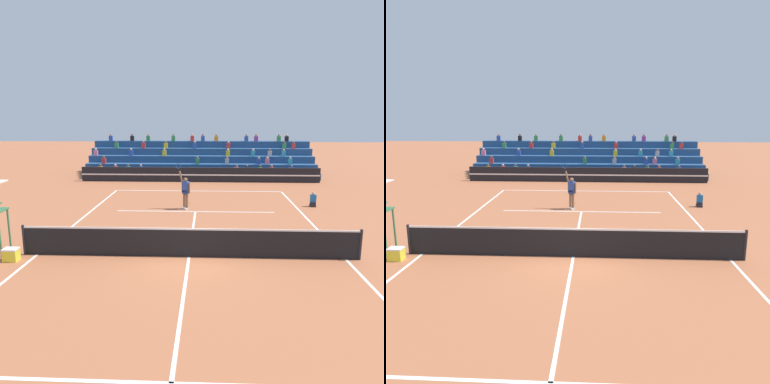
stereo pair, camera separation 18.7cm
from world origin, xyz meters
The scene contains 9 objects.
ground_plane centered at (0.00, 0.00, 0.00)m, with size 120.00×120.00×0.00m, color #AD603D.
court_lines centered at (0.00, 0.00, 0.00)m, with size 11.10×23.90×0.01m.
tennis_net centered at (0.00, 0.00, 0.54)m, with size 12.00×0.10×1.10m.
sponsor_banner_wall centered at (0.00, 15.45, 0.55)m, with size 18.00×0.26×1.10m.
bleacher_stand centered at (0.00, 19.25, 1.02)m, with size 18.67×4.75×3.38m.
ball_kid_courtside centered at (6.45, 7.82, 0.33)m, with size 0.30×0.36×0.84m.
tennis_player centered at (-0.56, 6.96, 0.99)m, with size 0.81×0.57×2.50m.
tennis_ball centered at (-0.39, 8.39, 0.03)m, with size 0.07×0.07×0.07m, color #C6DB33.
equipment_cooler centered at (-6.12, -0.63, 0.23)m, with size 0.50×0.38×0.45m.
Camera 2 is at (0.85, -12.55, 4.93)m, focal length 35.00 mm.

